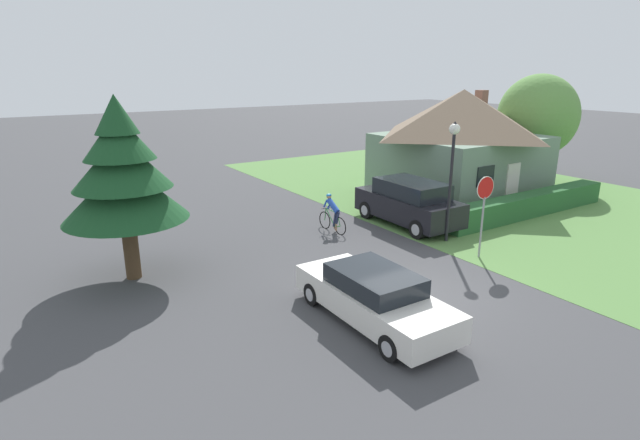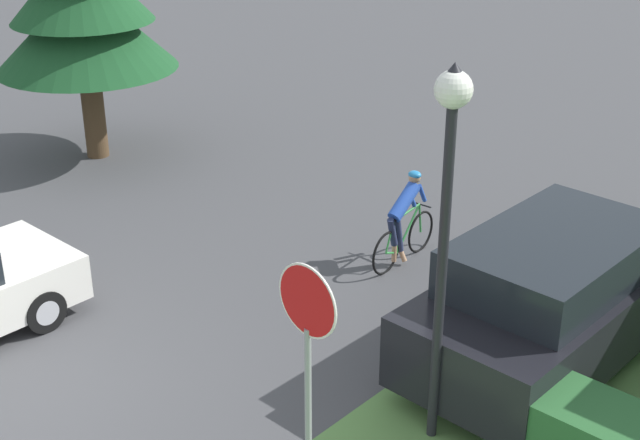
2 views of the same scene
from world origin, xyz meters
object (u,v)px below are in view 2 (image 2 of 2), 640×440
(parked_suv_right, at_px, (555,297))
(cyclist, at_px, (404,221))
(stop_sign, at_px, (308,339))
(street_lamp, at_px, (448,178))

(parked_suv_right, bearing_deg, cyclist, 74.24)
(parked_suv_right, distance_m, stop_sign, 4.30)
(cyclist, distance_m, parked_suv_right, 3.29)
(cyclist, relative_size, street_lamp, 0.39)
(street_lamp, bearing_deg, parked_suv_right, 84.55)
(parked_suv_right, bearing_deg, street_lamp, 175.64)
(cyclist, relative_size, parked_suv_right, 0.36)
(stop_sign, bearing_deg, street_lamp, -96.69)
(street_lamp, bearing_deg, cyclist, 131.59)
(stop_sign, height_order, street_lamp, street_lamp)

